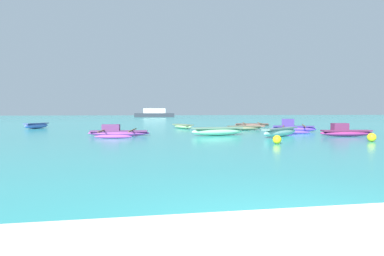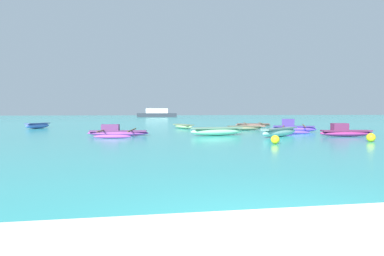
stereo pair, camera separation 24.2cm
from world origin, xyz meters
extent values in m
plane|color=teal|center=(0.00, 0.00, 0.00)|extent=(240.00, 240.00, 0.00)
ellipsoid|color=gray|center=(6.52, 21.61, 0.17)|extent=(2.71, 0.81, 0.34)
cube|color=#5D5C46|center=(6.52, 21.61, 0.30)|extent=(2.50, 0.78, 0.08)
ellipsoid|color=#5F3DCA|center=(9.13, 18.77, 0.22)|extent=(2.95, 1.81, 0.43)
cube|color=#412E7C|center=(9.13, 18.77, 0.39)|extent=(2.72, 1.69, 0.08)
cube|color=#412E7C|center=(8.79, 18.94, 0.67)|extent=(0.96, 0.79, 0.48)
cylinder|color=brown|center=(9.74, 18.48, 0.45)|extent=(1.75, 3.51, 0.07)
cylinder|color=brown|center=(8.52, 19.07, 0.45)|extent=(1.75, 3.51, 0.07)
ellipsoid|color=#5F3DCA|center=(9.97, 20.51, 0.10)|extent=(1.86, 1.04, 0.20)
ellipsoid|color=#5F3DCA|center=(8.29, 17.03, 0.10)|extent=(1.86, 1.04, 0.20)
ellipsoid|color=#99D4C8|center=(6.39, 14.96, 0.24)|extent=(3.43, 3.03, 0.49)
cube|color=slate|center=(6.39, 14.96, 0.45)|extent=(3.17, 2.81, 0.08)
ellipsoid|color=#AAC88C|center=(2.27, 24.82, 0.18)|extent=(1.56, 2.81, 0.36)
cube|color=#6A7B5A|center=(2.27, 24.82, 0.32)|extent=(1.46, 2.60, 0.08)
ellipsoid|color=#A6E9BA|center=(3.05, 16.42, 0.24)|extent=(3.43, 1.45, 0.49)
cube|color=slate|center=(3.05, 16.42, 0.45)|extent=(3.16, 1.36, 0.08)
ellipsoid|color=#A441A2|center=(-2.74, 17.06, 0.16)|extent=(3.62, 1.01, 0.32)
cube|color=#673065|center=(-2.74, 17.06, 0.28)|extent=(3.33, 0.95, 0.08)
cube|color=#673065|center=(-3.18, 17.12, 0.50)|extent=(1.05, 0.59, 0.36)
cylinder|color=brown|center=(-1.94, 16.96, 0.34)|extent=(0.54, 3.59, 0.07)
cylinder|color=brown|center=(-3.54, 17.17, 0.34)|extent=(0.54, 3.59, 0.07)
ellipsoid|color=#A441A2|center=(-2.50, 18.86, 0.10)|extent=(2.00, 0.46, 0.20)
ellipsoid|color=#A441A2|center=(-2.98, 15.27, 0.10)|extent=(2.00, 0.46, 0.20)
ellipsoid|color=#5F78DB|center=(-9.73, 27.07, 0.23)|extent=(1.71, 2.52, 0.46)
cube|color=#414E85|center=(-9.73, 27.07, 0.42)|extent=(1.60, 2.33, 0.08)
ellipsoid|color=#A62D76|center=(10.18, 14.42, 0.18)|extent=(3.12, 1.06, 0.36)
cube|color=#68254D|center=(10.18, 14.42, 0.32)|extent=(2.87, 1.00, 0.08)
cube|color=#68254D|center=(9.80, 14.47, 0.56)|extent=(0.93, 0.65, 0.40)
ellipsoid|color=#976659|center=(9.34, 27.46, 0.15)|extent=(3.36, 1.53, 0.29)
cube|color=brown|center=(9.34, 27.46, 0.25)|extent=(3.09, 1.44, 0.08)
cylinder|color=brown|center=(10.05, 27.26, 0.31)|extent=(1.02, 3.55, 0.07)
cylinder|color=brown|center=(8.62, 27.65, 0.31)|extent=(1.02, 3.55, 0.07)
ellipsoid|color=#976659|center=(9.82, 29.22, 0.10)|extent=(1.99, 0.72, 0.20)
ellipsoid|color=#976659|center=(8.86, 25.69, 0.10)|extent=(1.99, 0.72, 0.20)
sphere|color=yellow|center=(9.18, 11.05, 0.21)|extent=(0.41, 0.41, 0.41)
sphere|color=yellow|center=(4.29, 10.83, 0.19)|extent=(0.39, 0.39, 0.39)
cube|color=#2D333D|center=(4.13, 81.58, 0.49)|extent=(9.73, 2.14, 0.97)
cube|color=white|center=(4.13, 81.58, 1.56)|extent=(5.35, 1.82, 1.17)
camera|label=1|loc=(-2.18, -3.30, 1.44)|focal=32.00mm
camera|label=2|loc=(-1.94, -3.34, 1.44)|focal=32.00mm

